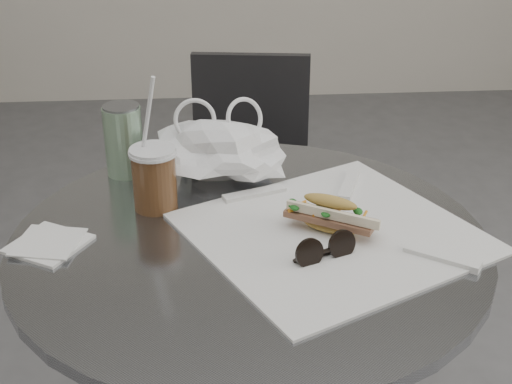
{
  "coord_description": "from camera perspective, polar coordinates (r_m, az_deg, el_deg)",
  "views": [
    {
      "loc": [
        -0.06,
        -0.78,
        1.31
      ],
      "look_at": [
        0.01,
        0.25,
        0.79
      ],
      "focal_mm": 50.0,
      "sensor_mm": 36.0,
      "label": 1
    }
  ],
  "objects": [
    {
      "name": "chair_far",
      "position": [
        1.98,
        -0.66,
        -2.25
      ],
      "size": [
        0.41,
        0.43,
        0.78
      ],
      "rotation": [
        0.0,
        0.0,
        3.02
      ],
      "color": "#2D2C2F",
      "rests_on": "ground"
    },
    {
      "name": "napkin_stack",
      "position": [
        1.15,
        -16.28,
        -3.97
      ],
      "size": [
        0.14,
        0.14,
        0.01
      ],
      "color": "white",
      "rests_on": "cafe_table"
    },
    {
      "name": "plastic_bag",
      "position": [
        1.29,
        -2.84,
        3.13
      ],
      "size": [
        0.25,
        0.21,
        0.11
      ],
      "primitive_type": null,
      "rotation": [
        0.0,
        0.0,
        0.22
      ],
      "color": "white",
      "rests_on": "cafe_table"
    },
    {
      "name": "sandwich_paper",
      "position": [
        1.14,
        6.13,
        -3.26
      ],
      "size": [
        0.55,
        0.54,
        0.0
      ],
      "primitive_type": "cube",
      "rotation": [
        0.0,
        0.0,
        0.47
      ],
      "color": "white",
      "rests_on": "cafe_table"
    },
    {
      "name": "cafe_table",
      "position": [
        1.3,
        -0.5,
        -14.02
      ],
      "size": [
        0.76,
        0.76,
        0.74
      ],
      "color": "slate",
      "rests_on": "ground"
    },
    {
      "name": "iced_coffee",
      "position": [
        1.21,
        -8.14,
        1.19
      ],
      "size": [
        0.08,
        0.08,
        0.23
      ],
      "color": "brown",
      "rests_on": "cafe_table"
    },
    {
      "name": "banh_mi",
      "position": [
        1.13,
        5.95,
        -1.84
      ],
      "size": [
        0.19,
        0.15,
        0.06
      ],
      "rotation": [
        0.0,
        0.0,
        -0.54
      ],
      "color": "#B79645",
      "rests_on": "sandwich_paper"
    },
    {
      "name": "sunglasses",
      "position": [
        1.07,
        5.53,
        -4.67
      ],
      "size": [
        0.1,
        0.06,
        0.05
      ],
      "rotation": [
        0.0,
        0.0,
        0.39
      ],
      "color": "black",
      "rests_on": "cafe_table"
    },
    {
      "name": "drink_can",
      "position": [
        1.34,
        -10.54,
        4.11
      ],
      "size": [
        0.07,
        0.07,
        0.13
      ],
      "color": "#5DA063",
      "rests_on": "cafe_table"
    }
  ]
}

